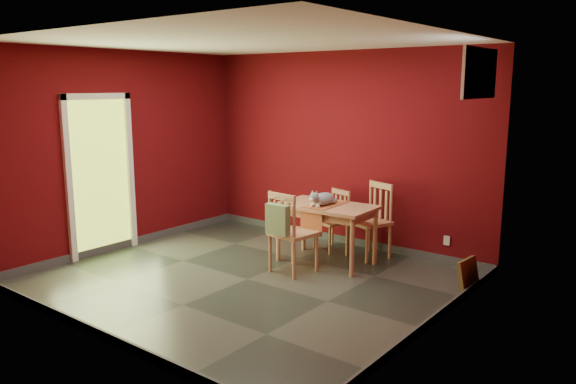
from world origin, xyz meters
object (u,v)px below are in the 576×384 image
Objects in this scene: dining_table at (326,212)px; chair_near at (291,231)px; chair_far_left at (334,219)px; cat at (323,197)px; chair_far_right at (372,219)px; picture_frame at (468,276)px; tote_bag at (278,219)px.

chair_near is at bearing -101.21° from dining_table.
cat is at bearing -68.79° from chair_far_left.
chair_far_right is 1.24m from chair_near.
chair_far_right is 2.56× the size of picture_frame.
chair_far_right reaches higher than picture_frame.
chair_far_right is 1.47m from tote_bag.
dining_table is 0.62m from chair_near.
chair_far_right is (0.58, 0.01, 0.08)m from chair_far_left.
tote_bag is 0.78m from cat.
dining_table is 1.89m from picture_frame.
picture_frame is at bearing 2.16° from dining_table.
cat reaches higher than dining_table.
chair_far_left is 2.14m from picture_frame.
dining_table is 2.76× the size of cat.
chair_far_left reaches higher than picture_frame.
tote_bag is (-0.13, -0.82, 0.04)m from dining_table.
dining_table is at bearing 80.75° from tote_bag.
chair_far_left is 1.94× the size of tote_bag.
tote_bag is at bearing -104.09° from cat.
chair_near reaches higher than dining_table.
chair_near is 0.30m from tote_bag.
chair_far_right reaches higher than chair_far_left.
cat is 1.96m from picture_frame.
chair_near is (-0.45, -1.15, 0.01)m from chair_far_right.
dining_table is at bearing -120.40° from chair_far_right.
chair_far_left is 0.83× the size of chair_near.
chair_far_left is at bearing 114.31° from dining_table.
tote_bag is at bearing -155.65° from picture_frame.
cat is (0.24, -0.61, 0.44)m from chair_far_left.
tote_bag is at bearing -99.25° from dining_table.
cat is (0.12, 0.76, 0.16)m from tote_bag.
chair_far_right is (0.33, 0.57, -0.16)m from dining_table.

